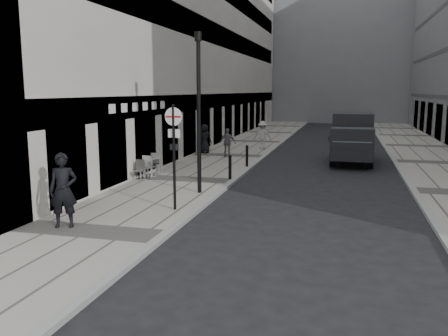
% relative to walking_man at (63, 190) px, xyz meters
% --- Properties ---
extents(ground, '(120.00, 120.00, 0.00)m').
position_rel_walking_man_xyz_m(ground, '(2.83, -2.86, -1.13)').
color(ground, black).
rests_on(ground, ground).
extents(sidewalk, '(4.00, 60.00, 0.12)m').
position_rel_walking_man_xyz_m(sidewalk, '(0.83, 15.14, -1.07)').
color(sidewalk, gray).
rests_on(sidewalk, ground).
extents(far_sidewalk, '(4.00, 60.00, 0.12)m').
position_rel_walking_man_xyz_m(far_sidewalk, '(11.83, 15.14, -1.07)').
color(far_sidewalk, gray).
rests_on(far_sidewalk, ground).
extents(building_left, '(4.00, 45.00, 18.00)m').
position_rel_walking_man_xyz_m(building_left, '(-3.17, 21.64, 7.87)').
color(building_left, beige).
rests_on(building_left, ground).
extents(building_far, '(24.00, 16.00, 22.00)m').
position_rel_walking_man_xyz_m(building_far, '(4.33, 53.14, 9.87)').
color(building_far, gray).
rests_on(building_far, ground).
extents(walking_man, '(0.87, 0.73, 2.02)m').
position_rel_walking_man_xyz_m(walking_man, '(0.00, 0.00, 0.00)').
color(walking_man, black).
rests_on(walking_man, sidewalk).
extents(sign_post, '(0.56, 0.12, 3.25)m').
position_rel_walking_man_xyz_m(sign_post, '(2.23, 2.53, 1.07)').
color(sign_post, black).
rests_on(sign_post, sidewalk).
extents(lamppost, '(0.25, 0.25, 5.65)m').
position_rel_walking_man_xyz_m(lamppost, '(2.23, 5.08, 2.13)').
color(lamppost, black).
rests_on(lamppost, sidewalk).
extents(bollard_near, '(0.13, 0.13, 0.95)m').
position_rel_walking_man_xyz_m(bollard_near, '(2.68, 7.89, -0.54)').
color(bollard_near, black).
rests_on(bollard_near, sidewalk).
extents(bollard_far, '(0.13, 0.13, 0.97)m').
position_rel_walking_man_xyz_m(bollard_far, '(2.68, 11.34, -0.53)').
color(bollard_far, black).
rests_on(bollard_far, sidewalk).
extents(panel_van, '(2.14, 5.55, 2.59)m').
position_rel_walking_man_xyz_m(panel_van, '(7.63, 14.91, 0.33)').
color(panel_van, black).
rests_on(panel_van, ground).
extents(cyclist, '(1.74, 0.99, 1.78)m').
position_rel_walking_man_xyz_m(cyclist, '(6.85, 24.14, -0.44)').
color(cyclist, black).
rests_on(cyclist, ground).
extents(pedestrian_a, '(0.95, 0.43, 1.59)m').
position_rel_walking_man_xyz_m(pedestrian_a, '(0.96, 14.33, -0.21)').
color(pedestrian_a, slate).
rests_on(pedestrian_a, sidewalk).
extents(pedestrian_b, '(1.18, 0.73, 1.76)m').
position_rel_walking_man_xyz_m(pedestrian_b, '(2.23, 18.30, -0.13)').
color(pedestrian_b, '#A39F97').
rests_on(pedestrian_b, sidewalk).
extents(pedestrian_c, '(0.84, 0.55, 1.70)m').
position_rel_walking_man_xyz_m(pedestrian_c, '(-0.77, 15.67, -0.16)').
color(pedestrian_c, black).
rests_on(pedestrian_c, sidewalk).
extents(cafe_table_near, '(0.73, 1.66, 0.94)m').
position_rel_walking_man_xyz_m(cafe_table_near, '(-0.77, 7.74, -0.53)').
color(cafe_table_near, silver).
rests_on(cafe_table_near, sidewalk).
extents(cafe_table_mid, '(0.73, 1.65, 0.94)m').
position_rel_walking_man_xyz_m(cafe_table_mid, '(-0.77, 7.76, -0.54)').
color(cafe_table_mid, '#B6B6B8').
rests_on(cafe_table_mid, sidewalk).
extents(cafe_table_far, '(0.68, 1.54, 0.88)m').
position_rel_walking_man_xyz_m(cafe_table_far, '(-0.77, 7.05, -0.57)').
color(cafe_table_far, '#ABABAD').
rests_on(cafe_table_far, sidewalk).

